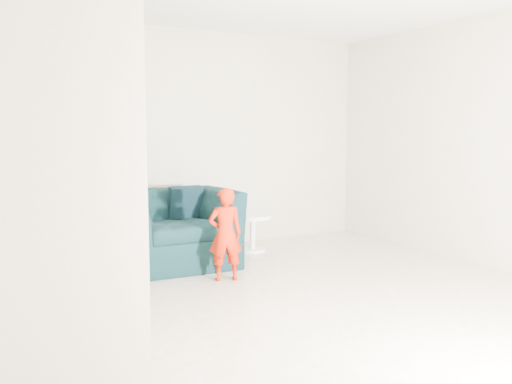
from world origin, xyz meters
The scene contains 9 objects.
floor centered at (0.00, 0.00, 0.00)m, with size 5.50×5.50×0.00m, color gray.
back_wall centered at (0.00, 2.75, 1.35)m, with size 5.00×5.00×0.00m, color #B2A591.
armchair centered at (-0.44, 1.99, 0.41)m, with size 1.26×1.10×0.82m, color black.
toddler centered at (-0.22, 1.15, 0.46)m, with size 0.33×0.22×0.92m, color #AD0605.
side_table centered at (0.64, 2.17, 0.30)m, with size 0.45×0.45×0.45m.
staircase centered at (-2.00, 0.55, 0.95)m, with size 1.02×3.03×3.62m.
cushion centered at (-0.20, 2.25, 0.65)m, with size 0.38×0.11×0.37m, color black.
throw centered at (-1.03, 1.89, 0.52)m, with size 0.04×0.43×0.48m, color black.
phone centered at (-0.15, 1.14, 0.80)m, with size 0.02×0.05×0.10m, color black.
Camera 1 is at (-2.45, -3.55, 1.45)m, focal length 38.00 mm.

